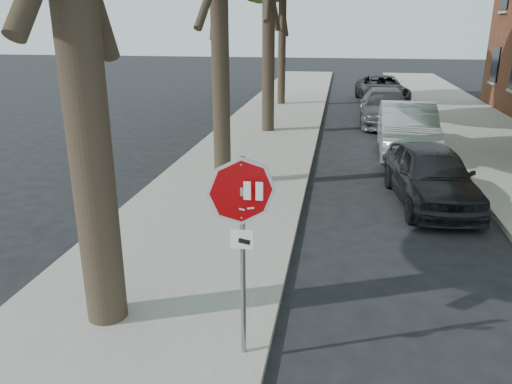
{
  "coord_description": "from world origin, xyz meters",
  "views": [
    {
      "loc": [
        0.35,
        -5.35,
        4.15
      ],
      "look_at": [
        -0.66,
        0.75,
        2.05
      ],
      "focal_mm": 35.0,
      "sensor_mm": 36.0,
      "label": 1
    }
  ],
  "objects_px": {
    "car_c": "(385,107)",
    "stop_sign": "(242,221)",
    "car_b": "(407,130)",
    "car_d": "(382,89)",
    "car_a": "(431,175)"
  },
  "relations": [
    {
      "from": "car_a",
      "to": "car_d",
      "type": "xyz_separation_m",
      "value": [
        0.0,
        16.36,
        0.01
      ]
    },
    {
      "from": "car_b",
      "to": "car_c",
      "type": "xyz_separation_m",
      "value": [
        -0.32,
        5.32,
        -0.09
      ]
    },
    {
      "from": "car_d",
      "to": "car_b",
      "type": "bearing_deg",
      "value": -95.23
    },
    {
      "from": "stop_sign",
      "to": "car_b",
      "type": "relative_size",
      "value": 0.52
    },
    {
      "from": "stop_sign",
      "to": "car_a",
      "type": "distance_m",
      "value": 7.48
    },
    {
      "from": "car_c",
      "to": "car_d",
      "type": "relative_size",
      "value": 0.97
    },
    {
      "from": "car_a",
      "to": "car_d",
      "type": "relative_size",
      "value": 0.81
    },
    {
      "from": "car_a",
      "to": "car_d",
      "type": "bearing_deg",
      "value": 84.29
    },
    {
      "from": "car_c",
      "to": "car_b",
      "type": "bearing_deg",
      "value": -85.72
    },
    {
      "from": "car_a",
      "to": "car_c",
      "type": "xyz_separation_m",
      "value": [
        -0.32,
        10.21,
        0.02
      ]
    },
    {
      "from": "car_c",
      "to": "car_d",
      "type": "distance_m",
      "value": 6.15
    },
    {
      "from": "car_b",
      "to": "car_d",
      "type": "height_order",
      "value": "car_b"
    },
    {
      "from": "car_c",
      "to": "stop_sign",
      "type": "bearing_deg",
      "value": -99.2
    },
    {
      "from": "car_a",
      "to": "car_c",
      "type": "distance_m",
      "value": 10.21
    },
    {
      "from": "car_a",
      "to": "car_d",
      "type": "height_order",
      "value": "car_d"
    }
  ]
}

